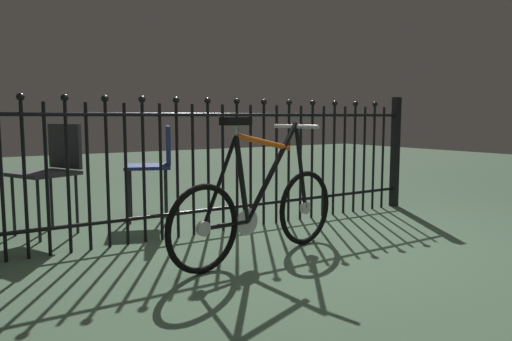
# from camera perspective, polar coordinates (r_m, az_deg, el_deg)

# --- Properties ---
(ground_plane) EXTENTS (20.00, 20.00, 0.00)m
(ground_plane) POSITION_cam_1_polar(r_m,az_deg,el_deg) (3.54, 4.18, -9.06)
(ground_plane) COLOR #405B42
(iron_fence) EXTENTS (3.89, 0.07, 1.15)m
(iron_fence) POSITION_cam_1_polar(r_m,az_deg,el_deg) (4.00, -2.59, 1.14)
(iron_fence) COLOR black
(iron_fence) RESTS_ON ground
(bicycle) EXTENTS (1.48, 0.44, 0.94)m
(bicycle) POSITION_cam_1_polar(r_m,az_deg,el_deg) (3.21, 0.39, -4.41)
(bicycle) COLOR black
(bicycle) RESTS_ON ground
(chair_charcoal) EXTENTS (0.55, 0.55, 0.89)m
(chair_charcoal) POSITION_cam_1_polar(r_m,az_deg,el_deg) (4.20, -22.96, 0.57)
(chair_charcoal) COLOR black
(chair_charcoal) RESTS_ON ground
(chair_navy) EXTENTS (0.52, 0.52, 0.86)m
(chair_navy) POSITION_cam_1_polar(r_m,az_deg,el_deg) (4.49, -11.80, 1.12)
(chair_navy) COLOR black
(chair_navy) RESTS_ON ground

